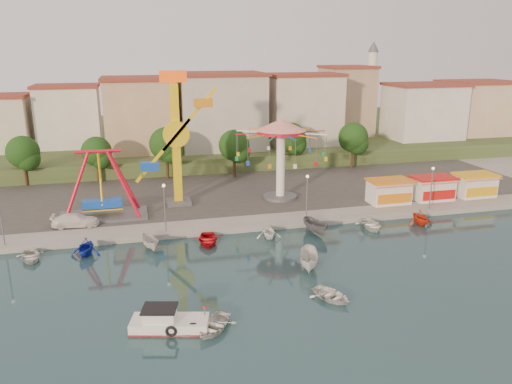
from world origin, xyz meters
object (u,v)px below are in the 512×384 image
object	(u,v)px
kamikaze_tower	(179,143)
skiff	(309,260)
cabin_motorboat	(168,323)
rowboat_a	(331,295)
pirate_ship_ride	(101,186)
wave_swinger	(281,141)
van	(75,220)

from	to	relation	value
kamikaze_tower	skiff	xyz separation A→B (m)	(9.47, -21.00, -7.61)
cabin_motorboat	skiff	bearing A→B (deg)	42.61
rowboat_a	pirate_ship_ride	bearing A→B (deg)	100.19
wave_swinger	skiff	xyz separation A→B (m)	(-3.40, -20.47, -7.33)
wave_swinger	kamikaze_tower	bearing A→B (deg)	177.65
pirate_ship_ride	van	world-z (taller)	pirate_ship_ride
kamikaze_tower	cabin_motorboat	world-z (taller)	kamikaze_tower
pirate_ship_ride	skiff	size ratio (longest dim) A/B	2.24
pirate_ship_ride	van	distance (m)	4.96
cabin_motorboat	van	distance (m)	24.32
rowboat_a	skiff	xyz separation A→B (m)	(0.27, 5.98, 0.49)
pirate_ship_ride	skiff	bearing A→B (deg)	-43.97
rowboat_a	skiff	world-z (taller)	skiff
pirate_ship_ride	van	size ratio (longest dim) A/B	2.00
van	skiff	bearing A→B (deg)	-122.67
pirate_ship_ride	rowboat_a	bearing A→B (deg)	-52.44
pirate_ship_ride	wave_swinger	world-z (taller)	wave_swinger
wave_swinger	skiff	world-z (taller)	wave_swinger
pirate_ship_ride	wave_swinger	bearing A→B (deg)	5.81
cabin_motorboat	skiff	distance (m)	15.32
cabin_motorboat	rowboat_a	bearing A→B (deg)	19.85
rowboat_a	skiff	distance (m)	6.01
cabin_motorboat	rowboat_a	xyz separation A→B (m)	(13.19, 1.34, -0.14)
pirate_ship_ride	kamikaze_tower	xyz separation A→B (m)	(9.40, 2.79, 4.08)
rowboat_a	van	bearing A→B (deg)	107.53
cabin_motorboat	rowboat_a	world-z (taller)	cabin_motorboat
pirate_ship_ride	rowboat_a	xyz separation A→B (m)	(18.60, -24.19, -4.02)
kamikaze_tower	rowboat_a	size ratio (longest dim) A/B	4.55
cabin_motorboat	kamikaze_tower	bearing A→B (deg)	96.05
pirate_ship_ride	cabin_motorboat	xyz separation A→B (m)	(5.41, -25.53, -3.87)
rowboat_a	skiff	size ratio (longest dim) A/B	0.81
van	kamikaze_tower	bearing A→B (deg)	-63.01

